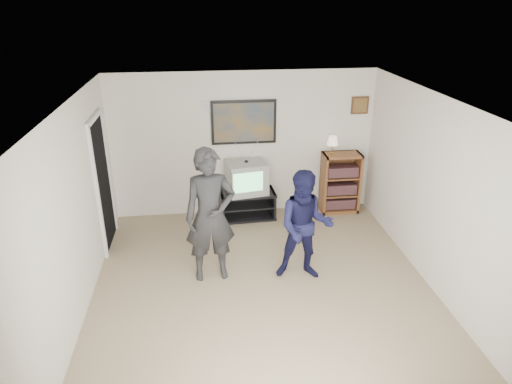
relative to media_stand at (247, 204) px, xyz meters
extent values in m
cube|color=#886F56|center=(-0.02, -2.23, -0.24)|extent=(4.50, 5.00, 0.01)
cube|color=white|center=(-0.02, -2.23, 2.26)|extent=(4.50, 5.00, 0.01)
cube|color=silver|center=(-0.02, 0.27, 1.01)|extent=(4.50, 0.01, 2.50)
cube|color=silver|center=(-2.27, -2.23, 1.01)|extent=(0.01, 5.00, 2.50)
cube|color=silver|center=(2.23, -2.23, 1.01)|extent=(0.01, 5.00, 2.50)
cube|color=black|center=(0.00, 0.00, 0.22)|extent=(0.98, 0.58, 0.04)
cube|color=black|center=(0.00, 0.00, -0.22)|extent=(0.98, 0.58, 0.04)
cube|color=black|center=(-0.45, 0.00, 0.00)|extent=(0.07, 0.51, 0.48)
cube|color=black|center=(0.45, 0.00, 0.00)|extent=(0.07, 0.51, 0.48)
imported|color=#252527|center=(-0.68, -1.76, 0.69)|extent=(0.72, 0.52, 1.87)
imported|color=#131435|center=(0.58, -1.93, 0.54)|extent=(0.85, 0.71, 1.56)
cube|color=white|center=(-0.69, -1.60, 1.03)|extent=(0.06, 0.12, 0.03)
cube|color=white|center=(0.59, -1.66, 0.87)|extent=(0.07, 0.13, 0.04)
cube|color=black|center=(-0.02, 0.24, 1.41)|extent=(1.10, 0.03, 0.75)
cube|color=white|center=(-0.57, 0.25, 1.71)|extent=(0.28, 0.02, 0.14)
cube|color=#442815|center=(1.98, 0.25, 1.64)|extent=(0.30, 0.03, 0.30)
cube|color=black|center=(-2.26, -0.63, 0.76)|extent=(0.03, 0.85, 2.00)
camera|label=1|loc=(-0.75, -7.20, 3.40)|focal=32.00mm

